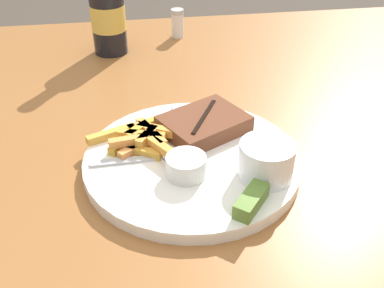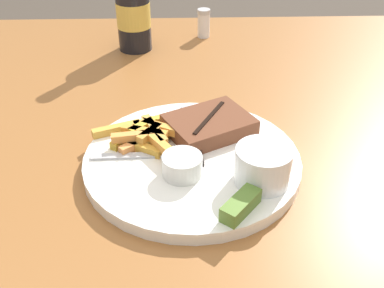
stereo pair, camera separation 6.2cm
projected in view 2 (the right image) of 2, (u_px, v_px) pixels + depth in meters
name	position (u px, v px, depth m)	size (l,w,h in m)	color
dining_table	(192.00, 199.00, 0.68)	(1.43, 1.27, 0.73)	#935B2D
dinner_plate	(192.00, 161.00, 0.64)	(0.31, 0.31, 0.02)	white
steak_portion	(209.00, 125.00, 0.68)	(0.15, 0.14, 0.03)	brown
fries_pile	(144.00, 135.00, 0.66)	(0.15, 0.13, 0.02)	gold
coleslaw_cup	(263.00, 164.00, 0.57)	(0.07, 0.07, 0.05)	white
dipping_sauce_cup	(182.00, 165.00, 0.59)	(0.05, 0.05, 0.03)	silver
pickle_spear	(241.00, 205.00, 0.53)	(0.06, 0.06, 0.02)	#567A2D
fork_utensil	(134.00, 157.00, 0.63)	(0.13, 0.02, 0.00)	#B7B7BC
knife_utensil	(192.00, 138.00, 0.66)	(0.03, 0.17, 0.01)	#B7B7BC
beer_bottle	(133.00, 13.00, 0.95)	(0.07, 0.07, 0.23)	black
salt_shaker	(204.00, 23.00, 1.04)	(0.03, 0.03, 0.07)	white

